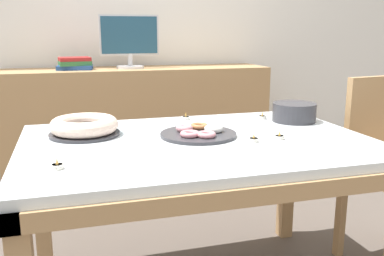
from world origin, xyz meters
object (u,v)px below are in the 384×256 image
object	(u,v)px
plate_stack	(294,112)
tealight_centre	(279,137)
pastry_platter	(199,133)
tealight_right_edge	(186,117)
computer_monitor	(130,42)
tealight_near_front	(254,139)
book_stack	(75,64)
tealight_left_edge	(262,117)
tealight_near_cakes	(57,166)
cake_chocolate_round	(84,126)

from	to	relation	value
plate_stack	tealight_centre	distance (m)	0.39
pastry_platter	tealight_right_edge	xyz separation A→B (m)	(0.04, 0.35, -0.00)
computer_monitor	plate_stack	size ratio (longest dim) A/B	2.02
tealight_centre	tealight_right_edge	size ratio (longest dim) A/B	1.00
tealight_right_edge	tealight_near_front	size ratio (longest dim) A/B	1.00
plate_stack	tealight_near_front	world-z (taller)	plate_stack
book_stack	tealight_left_edge	xyz separation A→B (m)	(0.87, -1.20, -0.20)
computer_monitor	tealight_near_front	distance (m)	1.67
computer_monitor	book_stack	bearing A→B (deg)	179.79
tealight_centre	tealight_left_edge	size ratio (longest dim) A/B	1.00
pastry_platter	tealight_left_edge	size ratio (longest dim) A/B	8.02
plate_stack	tealight_near_cakes	size ratio (longest dim) A/B	5.25
book_stack	tealight_right_edge	bearing A→B (deg)	-65.73
computer_monitor	cake_chocolate_round	size ratio (longest dim) A/B	1.44
cake_chocolate_round	tealight_left_edge	size ratio (longest dim) A/B	7.38
tealight_near_front	tealight_centre	bearing A→B (deg)	4.32
computer_monitor	cake_chocolate_round	bearing A→B (deg)	-106.46
tealight_left_edge	tealight_right_edge	size ratio (longest dim) A/B	1.00
book_stack	tealight_right_edge	size ratio (longest dim) A/B	6.43
book_stack	plate_stack	xyz separation A→B (m)	(1.00, -1.30, -0.16)
tealight_left_edge	tealight_near_cakes	distance (m)	1.12
plate_stack	tealight_left_edge	world-z (taller)	plate_stack
plate_stack	tealight_right_edge	distance (m)	0.53
tealight_centre	pastry_platter	bearing A→B (deg)	154.17
book_stack	tealight_centre	size ratio (longest dim) A/B	6.43
pastry_platter	tealight_centre	distance (m)	0.33
plate_stack	tealight_centre	world-z (taller)	plate_stack
cake_chocolate_round	computer_monitor	bearing A→B (deg)	73.54
pastry_platter	plate_stack	distance (m)	0.56
computer_monitor	tealight_centre	distance (m)	1.68
tealight_right_edge	book_stack	bearing A→B (deg)	114.27
book_stack	tealight_left_edge	world-z (taller)	book_stack
tealight_left_edge	tealight_near_cakes	world-z (taller)	same
pastry_platter	tealight_near_front	xyz separation A→B (m)	(0.18, -0.15, -0.00)
plate_stack	book_stack	bearing A→B (deg)	127.51
computer_monitor	tealight_right_edge	bearing A→B (deg)	-84.20
tealight_centre	plate_stack	bearing A→B (deg)	52.23
computer_monitor	tealight_left_edge	xyz separation A→B (m)	(0.49, -1.20, -0.35)
tealight_left_edge	tealight_near_front	bearing A→B (deg)	-119.50
computer_monitor	tealight_right_edge	size ratio (longest dim) A/B	10.60
tealight_right_edge	tealight_left_edge	bearing A→B (deg)	-14.10
tealight_near_cakes	tealight_left_edge	bearing A→B (deg)	29.22
computer_monitor	tealight_left_edge	size ratio (longest dim) A/B	10.60
tealight_near_front	cake_chocolate_round	bearing A→B (deg)	154.79
tealight_near_front	computer_monitor	bearing A→B (deg)	99.01
tealight_near_cakes	plate_stack	bearing A→B (deg)	22.32
tealight_near_front	book_stack	bearing A→B (deg)	111.75
tealight_centre	tealight_right_edge	xyz separation A→B (m)	(-0.26, 0.49, 0.00)
cake_chocolate_round	plate_stack	xyz separation A→B (m)	(1.00, 0.01, 0.01)
computer_monitor	tealight_near_front	xyz separation A→B (m)	(0.26, -1.61, -0.35)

